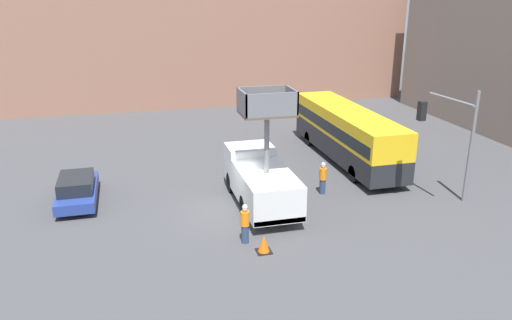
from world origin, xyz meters
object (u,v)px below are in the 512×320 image
traffic_cone_near_truck (264,244)px  road_worker_near_truck (245,224)px  city_bus (347,131)px  parked_car_curbside (77,189)px  utility_truck (261,178)px  road_worker_directing (323,178)px  traffic_light_pole (454,130)px

traffic_cone_near_truck → road_worker_near_truck: bearing=120.0°
city_bus → parked_car_curbside: bearing=105.6°
utility_truck → road_worker_directing: utility_truck is taller
city_bus → road_worker_near_truck: size_ratio=6.64×
road_worker_directing → road_worker_near_truck: bearing=-147.5°
road_worker_directing → parked_car_curbside: size_ratio=0.38×
parked_car_curbside → traffic_cone_near_truck: bearing=-42.9°
utility_truck → traffic_cone_near_truck: 4.87m
city_bus → traffic_light_pole: (2.04, -7.62, 1.96)m
traffic_light_pole → traffic_cone_near_truck: bearing=-166.5°
utility_truck → traffic_cone_near_truck: bearing=-103.4°
utility_truck → road_worker_near_truck: bearing=-114.6°
road_worker_near_truck → traffic_cone_near_truck: size_ratio=2.44×
road_worker_directing → utility_truck: bearing=-176.4°
parked_car_curbside → road_worker_near_truck: bearing=-40.9°
utility_truck → traffic_light_pole: size_ratio=1.13×
city_bus → traffic_cone_near_truck: bearing=146.7°
traffic_light_pole → city_bus: bearing=105.0°
city_bus → road_worker_directing: city_bus is taller
road_worker_near_truck → traffic_light_pole: bearing=163.8°
traffic_light_pole → parked_car_curbside: bearing=165.0°
traffic_cone_near_truck → road_worker_directing: bearing=48.3°
utility_truck → road_worker_near_truck: 4.04m
traffic_light_pole → traffic_cone_near_truck: 11.07m
city_bus → traffic_light_pole: traffic_light_pole is taller
city_bus → road_worker_near_truck: city_bus is taller
utility_truck → city_bus: 8.94m
traffic_cone_near_truck → traffic_light_pole: bearing=13.5°
city_bus → traffic_cone_near_truck: city_bus is taller
traffic_light_pole → parked_car_curbside: 18.92m
utility_truck → parked_car_curbside: bearing=163.4°
road_worker_near_truck → road_worker_directing: size_ratio=1.01×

